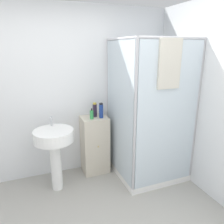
{
  "coord_description": "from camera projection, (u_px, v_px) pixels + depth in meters",
  "views": [
    {
      "loc": [
        -0.44,
        -1.51,
        1.91
      ],
      "look_at": [
        0.57,
        1.1,
        1.08
      ],
      "focal_mm": 35.0,
      "sensor_mm": 36.0,
      "label": 1
    }
  ],
  "objects": [
    {
      "name": "wall_back",
      "position": [
        61.0,
        94.0,
        3.21
      ],
      "size": [
        6.4,
        0.06,
        2.5
      ],
      "primitive_type": "cube",
      "color": "silver",
      "rests_on": "ground_plane"
    },
    {
      "name": "shower_enclosure",
      "position": [
        146.0,
        143.0,
        3.27
      ],
      "size": [
        0.97,
        1.0,
        2.03
      ],
      "color": "white",
      "rests_on": "ground_plane"
    },
    {
      "name": "vanity_cabinet",
      "position": [
        95.0,
        145.0,
        3.41
      ],
      "size": [
        0.39,
        0.36,
        0.9
      ],
      "color": "beige",
      "rests_on": "ground_plane"
    },
    {
      "name": "sink",
      "position": [
        54.0,
        144.0,
        2.9
      ],
      "size": [
        0.52,
        0.52,
        1.0
      ],
      "color": "white",
      "rests_on": "ground_plane"
    },
    {
      "name": "soap_dispenser",
      "position": [
        92.0,
        115.0,
        3.18
      ],
      "size": [
        0.05,
        0.05,
        0.16
      ],
      "color": "green",
      "rests_on": "vanity_cabinet"
    },
    {
      "name": "shampoo_bottle_tall_black",
      "position": [
        95.0,
        110.0,
        3.28
      ],
      "size": [
        0.06,
        0.06,
        0.22
      ],
      "color": "#281E33",
      "rests_on": "vanity_cabinet"
    },
    {
      "name": "shampoo_bottle_blue",
      "position": [
        101.0,
        111.0,
        3.23
      ],
      "size": [
        0.06,
        0.06,
        0.23
      ],
      "color": "navy",
      "rests_on": "vanity_cabinet"
    }
  ]
}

